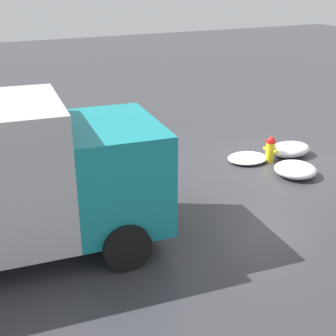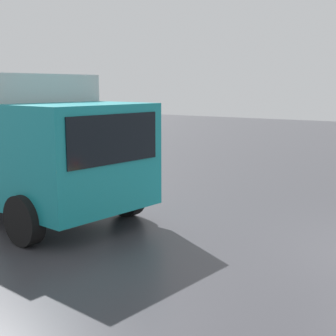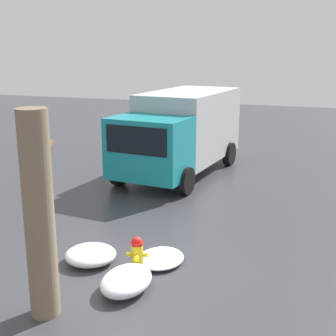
# 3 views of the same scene
# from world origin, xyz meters

# --- Properties ---
(ground_plane) EXTENTS (60.00, 60.00, 0.00)m
(ground_plane) POSITION_xyz_m (0.00, 0.00, 0.00)
(ground_plane) COLOR #38383D
(fire_hydrant) EXTENTS (0.37, 0.46, 0.76)m
(fire_hydrant) POSITION_xyz_m (-0.00, -0.00, 0.39)
(fire_hydrant) COLOR yellow
(fire_hydrant) RESTS_ON ground_plane
(snow_pile_by_hydrant) EXTENTS (1.20, 1.00, 0.18)m
(snow_pile_by_hydrant) POSITION_xyz_m (0.53, -0.33, 0.09)
(snow_pile_by_hydrant) COLOR white
(snow_pile_by_hydrant) RESTS_ON ground_plane
(snow_pile_curbside) EXTENTS (1.11, 1.12, 0.36)m
(snow_pile_curbside) POSITION_xyz_m (0.01, 1.11, 0.18)
(snow_pile_curbside) COLOR white
(snow_pile_curbside) RESTS_ON ground_plane
(snow_pile_by_tree) EXTENTS (1.32, 0.92, 0.40)m
(snow_pile_by_tree) POSITION_xyz_m (-0.83, -0.13, 0.20)
(snow_pile_by_tree) COLOR white
(snow_pile_by_tree) RESTS_ON ground_plane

